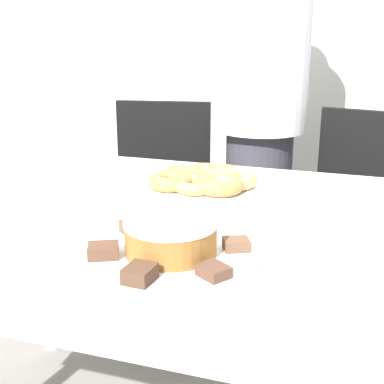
{
  "coord_description": "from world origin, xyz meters",
  "views": [
    {
      "loc": [
        0.36,
        -1.09,
        1.19
      ],
      "look_at": [
        -0.01,
        0.01,
        0.82
      ],
      "focal_mm": 50.0,
      "sensor_mm": 36.0,
      "label": 1
    }
  ],
  "objects_px": {
    "office_chair_left": "(158,219)",
    "frosted_cake": "(171,236)",
    "plate_donuts": "(207,186)",
    "office_chair_right": "(356,242)",
    "plate_cake": "(171,255)",
    "person_standing": "(261,117)"
  },
  "relations": [
    {
      "from": "frosted_cake",
      "to": "office_chair_left",
      "type": "bearing_deg",
      "value": 113.16
    },
    {
      "from": "plate_cake",
      "to": "plate_donuts",
      "type": "height_order",
      "value": "same"
    },
    {
      "from": "office_chair_right",
      "to": "plate_donuts",
      "type": "height_order",
      "value": "office_chair_right"
    },
    {
      "from": "office_chair_left",
      "to": "frosted_cake",
      "type": "bearing_deg",
      "value": -77.53
    },
    {
      "from": "plate_cake",
      "to": "office_chair_left",
      "type": "bearing_deg",
      "value": 113.16
    },
    {
      "from": "person_standing",
      "to": "frosted_cake",
      "type": "xyz_separation_m",
      "value": [
        0.06,
        -1.15,
        -0.04
      ]
    },
    {
      "from": "office_chair_right",
      "to": "plate_cake",
      "type": "bearing_deg",
      "value": -96.66
    },
    {
      "from": "office_chair_right",
      "to": "plate_cake",
      "type": "distance_m",
      "value": 1.16
    },
    {
      "from": "person_standing",
      "to": "plate_donuts",
      "type": "bearing_deg",
      "value": -90.58
    },
    {
      "from": "office_chair_right",
      "to": "frosted_cake",
      "type": "bearing_deg",
      "value": -96.66
    },
    {
      "from": "person_standing",
      "to": "plate_donuts",
      "type": "xyz_separation_m",
      "value": [
        -0.01,
        -0.7,
        -0.08
      ]
    },
    {
      "from": "office_chair_left",
      "to": "plate_donuts",
      "type": "distance_m",
      "value": 0.79
    },
    {
      "from": "office_chair_right",
      "to": "frosted_cake",
      "type": "relative_size",
      "value": 5.01
    },
    {
      "from": "office_chair_right",
      "to": "frosted_cake",
      "type": "height_order",
      "value": "office_chair_right"
    },
    {
      "from": "person_standing",
      "to": "plate_cake",
      "type": "bearing_deg",
      "value": -87.06
    },
    {
      "from": "office_chair_left",
      "to": "office_chair_right",
      "type": "height_order",
      "value": "same"
    },
    {
      "from": "office_chair_left",
      "to": "frosted_cake",
      "type": "height_order",
      "value": "office_chair_left"
    },
    {
      "from": "plate_donuts",
      "to": "frosted_cake",
      "type": "relative_size",
      "value": 1.9
    },
    {
      "from": "office_chair_left",
      "to": "office_chair_right",
      "type": "xyz_separation_m",
      "value": [
        0.78,
        -0.0,
        0.0
      ]
    },
    {
      "from": "office_chair_left",
      "to": "frosted_cake",
      "type": "relative_size",
      "value": 5.01
    },
    {
      "from": "plate_cake",
      "to": "frosted_cake",
      "type": "distance_m",
      "value": 0.04
    },
    {
      "from": "person_standing",
      "to": "plate_donuts",
      "type": "height_order",
      "value": "person_standing"
    }
  ]
}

